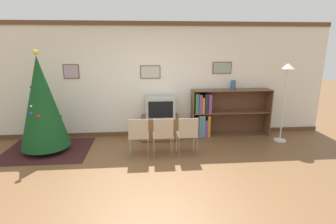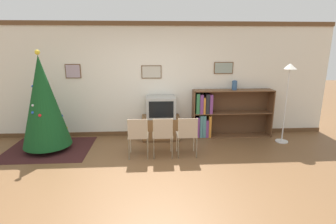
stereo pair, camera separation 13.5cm
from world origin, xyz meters
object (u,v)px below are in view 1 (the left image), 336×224
object	(u,v)px
folding_chair_right	(188,134)
bookshelf	(216,113)
folding_chair_left	(138,135)
vase	(233,85)
christmas_tree	(42,103)
tv_console	(160,128)
folding_chair_center	(163,135)
television	(160,107)
standing_lamp	(286,82)

from	to	relation	value
folding_chair_right	bookshelf	world-z (taller)	bookshelf
folding_chair_left	folding_chair_right	distance (m)	0.97
folding_chair_left	vase	distance (m)	2.65
christmas_tree	folding_chair_left	xyz separation A→B (m)	(1.95, -0.53, -0.57)
tv_console	folding_chair_center	xyz separation A→B (m)	(0.00, -1.06, 0.20)
christmas_tree	folding_chair_center	world-z (taller)	christmas_tree
tv_console	folding_chair_center	bearing A→B (deg)	-90.00
tv_console	vase	world-z (taller)	vase
television	christmas_tree	bearing A→B (deg)	-167.90
television	tv_console	bearing A→B (deg)	90.00
folding_chair_left	standing_lamp	world-z (taller)	standing_lamp
folding_chair_left	standing_lamp	size ratio (longest dim) A/B	0.46
christmas_tree	folding_chair_left	distance (m)	2.10
television	folding_chair_center	size ratio (longest dim) A/B	0.82
folding_chair_left	folding_chair_right	size ratio (longest dim) A/B	1.00
folding_chair_left	folding_chair_center	bearing A→B (deg)	0.00
folding_chair_left	vase	xyz separation A→B (m)	(2.24, 1.18, 0.78)
bookshelf	standing_lamp	bearing A→B (deg)	-19.25
television	folding_chair_left	xyz separation A→B (m)	(-0.48, -1.06, -0.31)
television	folding_chair_left	bearing A→B (deg)	-114.57
vase	standing_lamp	bearing A→B (deg)	-26.11
tv_console	bookshelf	distance (m)	1.40
tv_console	vase	bearing A→B (deg)	3.93
folding_chair_right	bookshelf	xyz separation A→B (m)	(0.88, 1.17, 0.09)
folding_chair_right	vase	xyz separation A→B (m)	(1.27, 1.18, 0.78)
folding_chair_right	standing_lamp	world-z (taller)	standing_lamp
christmas_tree	television	xyz separation A→B (m)	(2.43, 0.52, -0.26)
folding_chair_center	standing_lamp	size ratio (longest dim) A/B	0.46
tv_console	folding_chair_center	size ratio (longest dim) A/B	1.08
vase	television	bearing A→B (deg)	-175.98
folding_chair_center	folding_chair_right	bearing A→B (deg)	0.00
christmas_tree	folding_chair_right	bearing A→B (deg)	-10.40
standing_lamp	bookshelf	bearing A→B (deg)	160.75
christmas_tree	television	distance (m)	2.50
christmas_tree	folding_chair_right	distance (m)	3.02
bookshelf	television	bearing A→B (deg)	-175.31
bookshelf	vase	size ratio (longest dim) A/B	8.68
standing_lamp	folding_chair_center	bearing A→B (deg)	-166.40
folding_chair_center	folding_chair_right	xyz separation A→B (m)	(0.48, 0.00, 0.00)
folding_chair_center	folding_chair_left	bearing A→B (deg)	180.00
tv_console	bookshelf	size ratio (longest dim) A/B	0.46
christmas_tree	vase	size ratio (longest dim) A/B	9.45
vase	standing_lamp	world-z (taller)	standing_lamp
bookshelf	standing_lamp	xyz separation A→B (m)	(1.42, -0.49, 0.81)
tv_console	vase	xyz separation A→B (m)	(1.75, 0.12, 0.98)
christmas_tree	folding_chair_right	world-z (taller)	christmas_tree
folding_chair_center	vase	bearing A→B (deg)	33.94
folding_chair_right	folding_chair_left	bearing A→B (deg)	180.00
folding_chair_center	bookshelf	size ratio (longest dim) A/B	0.43
standing_lamp	christmas_tree	bearing A→B (deg)	-178.48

